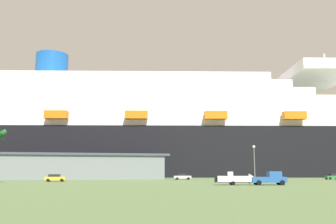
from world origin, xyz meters
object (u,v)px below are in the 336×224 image
at_px(cruise_ship, 142,136).
at_px(small_boat_on_trailer, 238,179).
at_px(parked_car_yellow_taxi, 55,178).
at_px(street_lamp, 254,158).
at_px(pickup_truck, 270,179).
at_px(parked_car_green_wagon, 333,176).
at_px(parked_car_silver_sedan, 182,176).

height_order(cruise_ship, small_boat_on_trailer, cruise_ship).
bearing_deg(cruise_ship, parked_car_yellow_taxi, -108.48).
height_order(street_lamp, parked_car_yellow_taxi, street_lamp).
bearing_deg(street_lamp, parked_car_yellow_taxi, 165.32).
height_order(pickup_truck, street_lamp, street_lamp).
bearing_deg(cruise_ship, pickup_truck, -80.18).
bearing_deg(parked_car_green_wagon, parked_car_silver_sedan, 174.40).
bearing_deg(street_lamp, cruise_ship, 103.47).
relative_size(cruise_ship, pickup_truck, 50.31).
bearing_deg(cruise_ship, parked_car_green_wagon, -48.66).
bearing_deg(small_boat_on_trailer, pickup_truck, -6.70).
relative_size(parked_car_green_wagon, parked_car_silver_sedan, 0.95).
bearing_deg(parked_car_green_wagon, street_lamp, -143.65).
bearing_deg(parked_car_silver_sedan, street_lamp, -67.94).
xyz_separation_m(parked_car_yellow_taxi, parked_car_silver_sedan, (30.22, 15.41, 0.00)).
height_order(small_boat_on_trailer, parked_car_yellow_taxi, small_boat_on_trailer).
relative_size(pickup_truck, parked_car_silver_sedan, 1.27).
bearing_deg(cruise_ship, small_boat_on_trailer, -83.33).
relative_size(cruise_ship, street_lamp, 39.29).
relative_size(pickup_truck, parked_car_yellow_taxi, 1.32).
xyz_separation_m(small_boat_on_trailer, parked_car_yellow_taxi, (-32.90, 24.22, -0.13)).
bearing_deg(pickup_truck, parked_car_yellow_taxi, 146.92).
height_order(pickup_truck, parked_car_silver_sedan, pickup_truck).
relative_size(cruise_ship, parked_car_yellow_taxi, 66.49).
relative_size(small_boat_on_trailer, street_lamp, 1.02).
xyz_separation_m(street_lamp, parked_car_silver_sedan, (-10.58, 26.11, -4.05)).
relative_size(street_lamp, parked_car_yellow_taxi, 1.69).
bearing_deg(parked_car_yellow_taxi, street_lamp, -14.68).
distance_m(cruise_ship, parked_car_yellow_taxi, 72.00).
height_order(cruise_ship, pickup_truck, cruise_ship).
bearing_deg(cruise_ship, parked_car_silver_sedan, -81.18).
xyz_separation_m(pickup_truck, parked_car_green_wagon, (32.76, 36.26, -0.21)).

